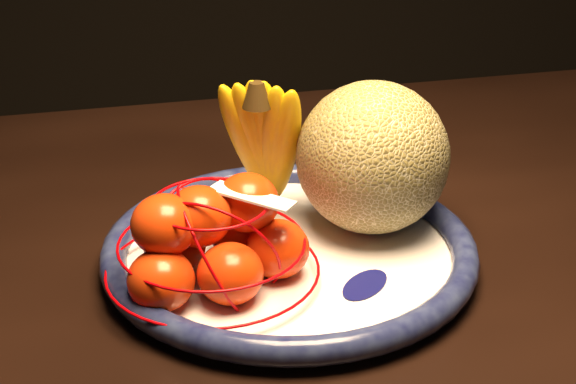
{
  "coord_description": "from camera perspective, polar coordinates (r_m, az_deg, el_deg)",
  "views": [
    {
      "loc": [
        -0.28,
        -0.62,
        1.21
      ],
      "look_at": [
        -0.19,
        0.09,
        0.87
      ],
      "focal_mm": 55.0,
      "sensor_mm": 36.0,
      "label": 1
    }
  ],
  "objects": [
    {
      "name": "cantaloupe",
      "position": [
        0.83,
        5.49,
        2.24
      ],
      "size": [
        0.15,
        0.15,
        0.15
      ],
      "primitive_type": "sphere",
      "color": "olive",
      "rests_on": "fruit_bowl"
    },
    {
      "name": "fruit_bowl",
      "position": [
        0.82,
        0.08,
        -3.86
      ],
      "size": [
        0.35,
        0.35,
        0.03
      ],
      "rotation": [
        0.0,
        0.0,
        0.26
      ],
      "color": "white",
      "rests_on": "dining_table"
    },
    {
      "name": "price_tag",
      "position": [
        0.74,
        -2.35,
        -0.27
      ],
      "size": [
        0.08,
        0.06,
        0.01
      ],
      "primitive_type": "cube",
      "rotation": [
        -0.14,
        0.1,
        -0.5
      ],
      "color": "white",
      "rests_on": "mandarin_bag"
    },
    {
      "name": "mandarin_bag",
      "position": [
        0.76,
        -4.92,
        -3.21
      ],
      "size": [
        0.23,
        0.23,
        0.12
      ],
      "rotation": [
        0.0,
        0.0,
        0.24
      ],
      "color": "red",
      "rests_on": "fruit_bowl"
    },
    {
      "name": "dining_table",
      "position": [
        0.9,
        9.87,
        -8.39
      ],
      "size": [
        1.69,
        1.13,
        0.8
      ],
      "rotation": [
        0.0,
        0.0,
        0.12
      ],
      "color": "black",
      "rests_on": "ground"
    },
    {
      "name": "banana_bunch",
      "position": [
        0.85,
        -1.46,
        3.49
      ],
      "size": [
        0.1,
        0.1,
        0.16
      ],
      "rotation": [
        0.0,
        0.0,
        -0.35
      ],
      "color": "#E6B104",
      "rests_on": "fruit_bowl"
    }
  ]
}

